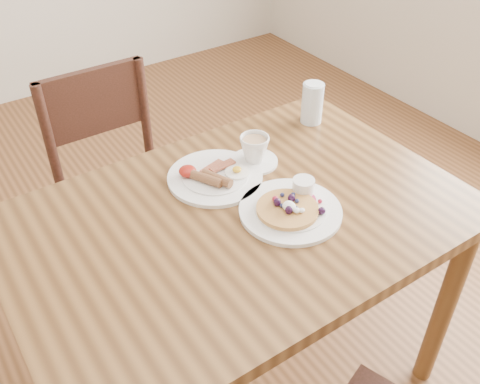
{
  "coord_description": "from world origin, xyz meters",
  "views": [
    {
      "loc": [
        -0.6,
        -0.89,
        1.65
      ],
      "look_at": [
        0.0,
        0.0,
        0.82
      ],
      "focal_mm": 40.0,
      "sensor_mm": 36.0,
      "label": 1
    }
  ],
  "objects_px": {
    "pancake_plate": "(291,207)",
    "water_glass": "(312,103)",
    "teacup_saucer": "(254,151)",
    "chair_far": "(120,183)",
    "dining_table": "(240,241)",
    "breakfast_plate": "(214,176)"
  },
  "relations": [
    {
      "from": "pancake_plate",
      "to": "water_glass",
      "type": "distance_m",
      "value": 0.48
    },
    {
      "from": "water_glass",
      "to": "teacup_saucer",
      "type": "bearing_deg",
      "value": -162.89
    },
    {
      "from": "chair_far",
      "to": "pancake_plate",
      "type": "xyz_separation_m",
      "value": [
        0.2,
        -0.71,
        0.27
      ]
    },
    {
      "from": "dining_table",
      "to": "water_glass",
      "type": "height_order",
      "value": "water_glass"
    },
    {
      "from": "chair_far",
      "to": "breakfast_plate",
      "type": "distance_m",
      "value": 0.56
    },
    {
      "from": "breakfast_plate",
      "to": "water_glass",
      "type": "bearing_deg",
      "value": 12.39
    },
    {
      "from": "pancake_plate",
      "to": "teacup_saucer",
      "type": "distance_m",
      "value": 0.25
    },
    {
      "from": "chair_far",
      "to": "pancake_plate",
      "type": "distance_m",
      "value": 0.79
    },
    {
      "from": "dining_table",
      "to": "breakfast_plate",
      "type": "relative_size",
      "value": 4.44
    },
    {
      "from": "breakfast_plate",
      "to": "teacup_saucer",
      "type": "xyz_separation_m",
      "value": [
        0.14,
        0.01,
        0.03
      ]
    },
    {
      "from": "dining_table",
      "to": "chair_far",
      "type": "distance_m",
      "value": 0.66
    },
    {
      "from": "pancake_plate",
      "to": "breakfast_plate",
      "type": "height_order",
      "value": "pancake_plate"
    },
    {
      "from": "teacup_saucer",
      "to": "water_glass",
      "type": "height_order",
      "value": "water_glass"
    },
    {
      "from": "teacup_saucer",
      "to": "pancake_plate",
      "type": "bearing_deg",
      "value": -102.15
    },
    {
      "from": "pancake_plate",
      "to": "teacup_saucer",
      "type": "height_order",
      "value": "teacup_saucer"
    },
    {
      "from": "chair_far",
      "to": "breakfast_plate",
      "type": "bearing_deg",
      "value": 103.4
    },
    {
      "from": "dining_table",
      "to": "pancake_plate",
      "type": "relative_size",
      "value": 4.44
    },
    {
      "from": "chair_far",
      "to": "pancake_plate",
      "type": "relative_size",
      "value": 3.26
    },
    {
      "from": "chair_far",
      "to": "water_glass",
      "type": "distance_m",
      "value": 0.74
    },
    {
      "from": "dining_table",
      "to": "teacup_saucer",
      "type": "bearing_deg",
      "value": 45.64
    },
    {
      "from": "pancake_plate",
      "to": "water_glass",
      "type": "relative_size",
      "value": 2.0
    },
    {
      "from": "teacup_saucer",
      "to": "breakfast_plate",
      "type": "bearing_deg",
      "value": -177.76
    }
  ]
}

